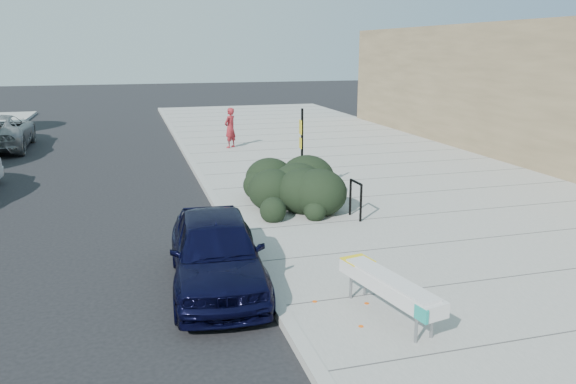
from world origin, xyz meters
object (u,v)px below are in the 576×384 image
object	(u,v)px
bench	(389,286)
sign_post	(301,146)
bike_rack	(356,196)
sedan_navy	(216,251)
pedestrian	(230,128)

from	to	relation	value
bench	sign_post	world-z (taller)	sign_post
sign_post	bench	bearing A→B (deg)	-91.21
bike_rack	sign_post	world-z (taller)	sign_post
sedan_navy	pedestrian	xyz separation A→B (m)	(2.71, 13.55, 0.30)
bench	bike_rack	size ratio (longest dim) A/B	2.37
sedan_navy	bench	bearing A→B (deg)	-39.20
bench	pedestrian	size ratio (longest dim) A/B	1.34
bike_rack	sign_post	xyz separation A→B (m)	(-0.60, 2.53, 0.83)
bike_rack	sign_post	size ratio (longest dim) A/B	0.38
bench	pedestrian	xyz separation A→B (m)	(0.38, 15.76, 0.31)
sign_post	sedan_navy	xyz separation A→B (m)	(-3.25, -5.32, -0.86)
bike_rack	pedestrian	xyz separation A→B (m)	(-1.15, 10.76, 0.27)
sedan_navy	pedestrian	size ratio (longest dim) A/B	2.42
sign_post	sedan_navy	world-z (taller)	sign_post
bike_rack	pedestrian	bearing A→B (deg)	92.80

